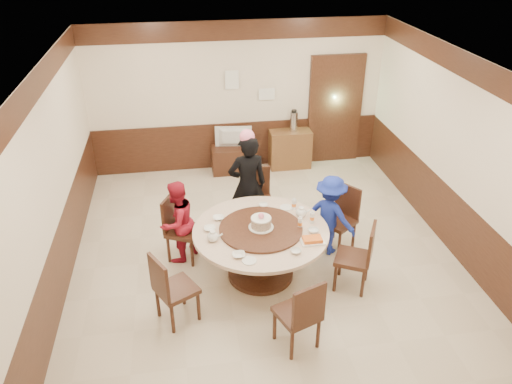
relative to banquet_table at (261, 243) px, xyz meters
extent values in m
plane|color=beige|center=(0.15, 0.52, -0.53)|extent=(6.00, 6.00, 0.00)
plane|color=white|center=(0.15, 0.52, 2.27)|extent=(6.00, 6.00, 0.00)
cube|color=beige|center=(0.15, 3.52, 0.87)|extent=(5.50, 0.04, 2.80)
cube|color=beige|center=(0.15, -2.48, 0.87)|extent=(5.50, 0.04, 2.80)
cube|color=beige|center=(-2.60, 0.52, 0.87)|extent=(0.04, 6.00, 2.80)
cube|color=beige|center=(2.90, 0.52, 0.87)|extent=(0.04, 6.00, 2.80)
cube|color=#3A1D12|center=(0.15, 0.52, -0.08)|extent=(5.50, 6.00, 0.90)
cube|color=#3A1D12|center=(0.15, 0.52, 2.09)|extent=(5.50, 6.00, 0.35)
cube|color=#3A1D12|center=(2.05, 3.47, 0.52)|extent=(1.05, 0.08, 2.18)
cube|color=#8AD69C|center=(2.05, 3.49, 0.52)|extent=(0.88, 0.02, 2.05)
cylinder|color=#3A1D12|center=(0.00, 0.00, -0.50)|extent=(0.90, 0.90, 0.06)
cylinder|color=#3A1D12|center=(0.00, 0.00, -0.18)|extent=(0.36, 0.36, 0.65)
cylinder|color=#CFB096|center=(0.00, 0.00, 0.19)|extent=(1.80, 1.80, 0.05)
cylinder|color=#3A1D12|center=(0.00, 0.00, 0.23)|extent=(1.10, 1.10, 0.03)
cube|color=#3A1D12|center=(1.23, 0.48, -0.08)|extent=(0.62, 0.62, 0.06)
cube|color=#3A1D12|center=(1.40, 0.61, 0.19)|extent=(0.28, 0.36, 0.50)
cube|color=#3A1D12|center=(1.23, 0.48, -0.32)|extent=(0.36, 0.36, 0.42)
cube|color=#3A1D12|center=(0.17, 1.21, -0.08)|extent=(0.44, 0.44, 0.06)
cube|color=#3A1D12|center=(0.17, 1.42, 0.19)|extent=(0.42, 0.04, 0.50)
cube|color=#3A1D12|center=(0.17, 1.21, -0.32)|extent=(0.36, 0.36, 0.42)
cube|color=#3A1D12|center=(-1.01, 0.59, -0.08)|extent=(0.59, 0.59, 0.06)
cube|color=#3A1D12|center=(-1.20, 0.68, 0.19)|extent=(0.22, 0.40, 0.50)
cube|color=#3A1D12|center=(-1.01, 0.59, -0.32)|extent=(0.36, 0.36, 0.42)
cube|color=#3A1D12|center=(-1.14, -0.67, -0.08)|extent=(0.60, 0.60, 0.06)
cube|color=#3A1D12|center=(-1.32, -0.77, 0.19)|extent=(0.24, 0.39, 0.50)
cube|color=#3A1D12|center=(-1.14, -0.67, -0.32)|extent=(0.36, 0.36, 0.42)
cube|color=#3A1D12|center=(0.20, -1.30, -0.08)|extent=(0.57, 0.57, 0.06)
cube|color=#3A1D12|center=(0.27, -1.50, 0.19)|extent=(0.41, 0.19, 0.50)
cube|color=#3A1D12|center=(0.20, -1.30, -0.32)|extent=(0.36, 0.36, 0.42)
cube|color=#3A1D12|center=(1.16, -0.41, -0.08)|extent=(0.59, 0.59, 0.06)
cube|color=#3A1D12|center=(1.34, -0.51, 0.19)|extent=(0.23, 0.39, 0.50)
cube|color=#3A1D12|center=(1.16, -0.41, -0.32)|extent=(0.36, 0.36, 0.42)
imported|color=black|center=(-0.01, 1.13, 0.28)|extent=(0.63, 0.46, 1.63)
imported|color=#A7162A|center=(-1.09, 0.58, 0.08)|extent=(0.75, 0.75, 1.23)
imported|color=#172997|center=(1.08, 0.41, 0.08)|extent=(0.88, 0.88, 1.23)
cylinder|color=white|center=(0.01, 0.01, 0.25)|extent=(0.33, 0.33, 0.01)
cylinder|color=tan|center=(0.01, 0.01, 0.32)|extent=(0.27, 0.27, 0.12)
cylinder|color=white|center=(0.01, 0.01, 0.39)|extent=(0.27, 0.27, 0.01)
sphere|color=pink|center=(0.01, 0.01, 0.43)|extent=(0.08, 0.08, 0.08)
ellipsoid|color=white|center=(-0.64, -0.16, 0.28)|extent=(0.17, 0.15, 0.13)
ellipsoid|color=white|center=(0.60, 0.24, 0.28)|extent=(0.17, 0.15, 0.13)
imported|color=white|center=(-0.53, 0.35, 0.24)|extent=(0.15, 0.15, 0.04)
imported|color=white|center=(0.34, -0.57, 0.24)|extent=(0.13, 0.13, 0.04)
imported|color=white|center=(-0.36, -0.54, 0.24)|extent=(0.16, 0.16, 0.04)
imported|color=white|center=(0.67, -0.17, 0.24)|extent=(0.14, 0.14, 0.04)
imported|color=white|center=(-0.66, 0.11, 0.24)|extent=(0.15, 0.15, 0.04)
imported|color=white|center=(0.14, 0.58, 0.24)|extent=(0.13, 0.13, 0.04)
cylinder|color=white|center=(-0.25, -0.65, 0.22)|extent=(0.18, 0.18, 0.01)
cylinder|color=white|center=(0.45, 0.50, 0.22)|extent=(0.18, 0.18, 0.01)
cube|color=white|center=(0.60, -0.38, 0.23)|extent=(0.30, 0.20, 0.02)
cube|color=orange|center=(0.60, -0.38, 0.26)|extent=(0.24, 0.15, 0.04)
cylinder|color=white|center=(0.52, -0.04, 0.30)|extent=(0.06, 0.06, 0.16)
cylinder|color=white|center=(0.71, 0.06, 0.30)|extent=(0.06, 0.06, 0.16)
cylinder|color=white|center=(0.55, 0.45, 0.30)|extent=(0.06, 0.06, 0.16)
cube|color=#3A1D12|center=(0.02, 3.27, -0.28)|extent=(0.85, 0.45, 0.50)
imported|color=gray|center=(0.02, 3.27, 0.17)|extent=(0.70, 0.18, 0.40)
cube|color=brown|center=(1.14, 3.30, -0.16)|extent=(0.80, 0.40, 0.75)
cylinder|color=silver|center=(1.19, 3.30, 0.41)|extent=(0.15, 0.15, 0.38)
cube|color=white|center=(0.05, 3.47, 1.22)|extent=(0.25, 0.00, 0.35)
cube|color=white|center=(0.70, 3.47, 0.92)|extent=(0.30, 0.00, 0.22)
camera|label=1|loc=(-0.93, -5.42, 3.85)|focal=35.00mm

